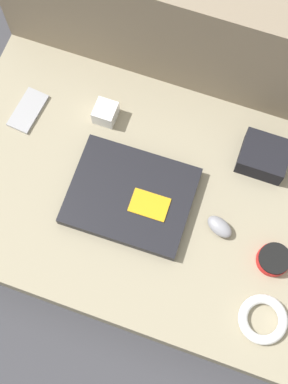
{
  "coord_description": "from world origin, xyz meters",
  "views": [
    {
      "loc": [
        0.13,
        -0.38,
        1.35
      ],
      "look_at": [
        0.0,
        0.0,
        0.14
      ],
      "focal_mm": 50.0,
      "sensor_mm": 36.0,
      "label": 1
    }
  ],
  "objects_px": {
    "speaker_puck": "(274,259)",
    "camera_pouch": "(264,157)",
    "phone_black": "(28,110)",
    "computer_mouse": "(220,227)",
    "charger_brick": "(106,113)",
    "laptop": "(131,196)"
  },
  "relations": [
    {
      "from": "charger_brick",
      "to": "laptop",
      "type": "bearing_deg",
      "value": -53.88
    },
    {
      "from": "laptop",
      "to": "phone_black",
      "type": "distance_m",
      "value": 0.35
    },
    {
      "from": "computer_mouse",
      "to": "camera_pouch",
      "type": "distance_m",
      "value": 0.21
    },
    {
      "from": "phone_black",
      "to": "speaker_puck",
      "type": "bearing_deg",
      "value": -7.8
    },
    {
      "from": "laptop",
      "to": "phone_black",
      "type": "height_order",
      "value": "laptop"
    },
    {
      "from": "speaker_puck",
      "to": "camera_pouch",
      "type": "bearing_deg",
      "value": 111.45
    },
    {
      "from": "camera_pouch",
      "to": "charger_brick",
      "type": "relative_size",
      "value": 2.03
    },
    {
      "from": "laptop",
      "to": "speaker_puck",
      "type": "xyz_separation_m",
      "value": [
        0.36,
        -0.03,
        0.0
      ]
    },
    {
      "from": "computer_mouse",
      "to": "speaker_puck",
      "type": "distance_m",
      "value": 0.14
    },
    {
      "from": "laptop",
      "to": "computer_mouse",
      "type": "bearing_deg",
      "value": -1.62
    },
    {
      "from": "phone_black",
      "to": "laptop",
      "type": "bearing_deg",
      "value": -16.21
    },
    {
      "from": "phone_black",
      "to": "camera_pouch",
      "type": "bearing_deg",
      "value": 12.04
    },
    {
      "from": "speaker_puck",
      "to": "camera_pouch",
      "type": "distance_m",
      "value": 0.25
    },
    {
      "from": "charger_brick",
      "to": "camera_pouch",
      "type": "bearing_deg",
      "value": 2.05
    },
    {
      "from": "laptop",
      "to": "charger_brick",
      "type": "height_order",
      "value": "charger_brick"
    },
    {
      "from": "laptop",
      "to": "speaker_puck",
      "type": "height_order",
      "value": "same"
    },
    {
      "from": "laptop",
      "to": "computer_mouse",
      "type": "height_order",
      "value": "same"
    },
    {
      "from": "computer_mouse",
      "to": "speaker_puck",
      "type": "bearing_deg",
      "value": 10.09
    },
    {
      "from": "laptop",
      "to": "speaker_puck",
      "type": "relative_size",
      "value": 3.84
    },
    {
      "from": "computer_mouse",
      "to": "phone_black",
      "type": "relative_size",
      "value": 0.62
    },
    {
      "from": "laptop",
      "to": "phone_black",
      "type": "bearing_deg",
      "value": 156.87
    },
    {
      "from": "phone_black",
      "to": "camera_pouch",
      "type": "xyz_separation_m",
      "value": [
        0.6,
        0.07,
        0.03
      ]
    }
  ]
}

